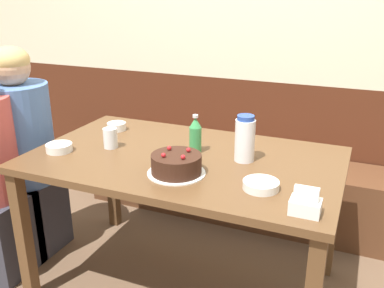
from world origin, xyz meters
The scene contains 13 objects.
ground_plane centered at (0.00, 0.00, 0.00)m, with size 12.00×12.00×0.00m, color brown.
back_wall centered at (0.00, 1.05, 1.25)m, with size 4.80×0.04×2.50m.
bench_seat centered at (0.00, 0.83, 0.22)m, with size 2.07×0.38×0.45m.
dining_table centered at (0.00, 0.00, 0.66)m, with size 1.48×0.90×0.74m.
birthday_cake centered at (0.05, -0.20, 0.79)m, with size 0.26×0.26×0.11m.
water_pitcher centered at (0.28, 0.06, 0.85)m, with size 0.09×0.09×0.22m.
soju_bottle centered at (0.03, 0.08, 0.83)m, with size 0.06×0.06×0.19m.
napkin_holder centered at (0.63, -0.34, 0.78)m, with size 0.11×0.08×0.11m.
bowl_soup_white centered at (0.43, -0.20, 0.76)m, with size 0.15×0.15×0.03m.
bowl_rice_small centered at (-0.52, 0.22, 0.77)m, with size 0.11×0.11×0.04m.
bowl_side_dish centered at (-0.60, -0.18, 0.76)m, with size 0.13×0.13×0.04m.
glass_water_tall centered at (-0.39, -0.03, 0.80)m, with size 0.07×0.07×0.10m.
person_teal_shirt centered at (-1.00, -0.02, 0.61)m, with size 0.36×0.36×1.22m.
Camera 1 is at (0.78, -1.75, 1.51)m, focal length 40.00 mm.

